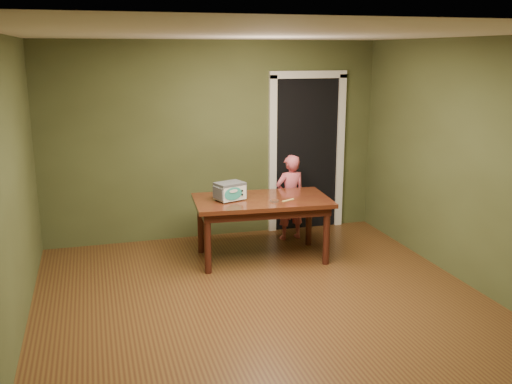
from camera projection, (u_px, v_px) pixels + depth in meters
floor at (271, 312)px, 5.51m from camera, size 5.00×5.00×0.00m
room_shell at (272, 137)px, 5.11m from camera, size 4.52×5.02×2.61m
doorway at (299, 151)px, 8.21m from camera, size 1.10×0.66×2.25m
dining_table at (262, 207)px, 6.80m from camera, size 1.66×1.02×0.75m
toy_oven at (230, 191)px, 6.68m from camera, size 0.40×0.33×0.21m
baking_pan at (274, 201)px, 6.63m from camera, size 0.10×0.10×0.02m
spatula at (288, 200)px, 6.69m from camera, size 0.17×0.10×0.01m
child at (290, 197)px, 7.55m from camera, size 0.45×0.32×1.14m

